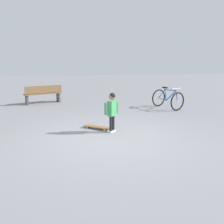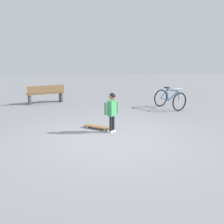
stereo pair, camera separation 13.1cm
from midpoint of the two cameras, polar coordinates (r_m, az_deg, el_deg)
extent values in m
plane|color=gray|center=(5.63, 0.24, -6.71)|extent=(50.00, 50.00, 0.00)
cylinder|color=black|center=(6.03, 0.32, -2.97)|extent=(0.08, 0.08, 0.42)
cube|color=white|center=(6.11, 0.08, -4.86)|extent=(0.16, 0.16, 0.05)
cylinder|color=black|center=(6.12, 0.91, -2.74)|extent=(0.08, 0.08, 0.42)
cube|color=white|center=(6.20, 0.68, -4.61)|extent=(0.16, 0.16, 0.05)
cube|color=#3F9959|center=(5.98, 0.63, 0.93)|extent=(0.27, 0.27, 0.40)
cylinder|color=#3F9959|center=(5.91, -1.03, 0.80)|extent=(0.06, 0.06, 0.32)
cylinder|color=#3F9959|center=(6.07, 1.93, 1.11)|extent=(0.06, 0.06, 0.32)
sphere|color=#9E7051|center=(5.92, 0.63, 3.92)|extent=(0.17, 0.17, 0.17)
sphere|color=black|center=(5.91, 0.71, 4.05)|extent=(0.16, 0.16, 0.16)
cube|color=olive|center=(6.42, -3.09, -3.64)|extent=(0.75, 0.62, 0.02)
cube|color=#B7B7BC|center=(6.56, -5.19, -3.43)|extent=(0.09, 0.11, 0.02)
cube|color=#B7B7BC|center=(6.29, -0.90, -4.10)|extent=(0.09, 0.11, 0.02)
cylinder|color=beige|center=(6.51, -5.54, -3.79)|extent=(0.06, 0.06, 0.06)
cylinder|color=beige|center=(6.63, -4.84, -3.47)|extent=(0.06, 0.06, 0.06)
cylinder|color=beige|center=(6.23, -1.23, -4.48)|extent=(0.06, 0.06, 0.06)
cylinder|color=beige|center=(6.36, -0.58, -4.12)|extent=(0.06, 0.06, 0.06)
torus|color=black|center=(9.00, 16.88, 2.47)|extent=(0.68, 0.31, 0.71)
torus|color=black|center=(9.70, 12.46, 3.43)|extent=(0.68, 0.31, 0.71)
cylinder|color=#B7B7BC|center=(9.00, 16.88, 2.47)|extent=(0.08, 0.08, 0.06)
cylinder|color=#B7B7BC|center=(9.70, 12.46, 3.43)|extent=(0.08, 0.08, 0.06)
cylinder|color=#2D6BB7|center=(9.20, 15.37, 3.89)|extent=(0.23, 0.50, 0.48)
cylinder|color=#2D6BB7|center=(9.21, 15.23, 5.25)|extent=(0.25, 0.56, 0.06)
cylinder|color=#2D6BB7|center=(9.40, 14.09, 4.21)|extent=(0.09, 0.14, 0.48)
cylinder|color=#2D6BB7|center=(9.55, 13.33, 3.10)|extent=(0.19, 0.41, 0.08)
cylinder|color=#2D6BB7|center=(9.56, 13.19, 4.41)|extent=(0.16, 0.34, 0.40)
cylinder|color=#2D6BB7|center=(9.00, 16.73, 3.77)|extent=(0.08, 0.13, 0.41)
cube|color=black|center=(9.40, 13.97, 5.90)|extent=(0.17, 0.24, 0.05)
cylinder|color=#B7B7BC|center=(8.99, 16.61, 5.58)|extent=(0.44, 0.19, 0.02)
cube|color=brown|center=(10.69, -15.96, 4.54)|extent=(1.65, 0.99, 0.05)
cube|color=brown|center=(10.47, -15.75, 5.50)|extent=(1.51, 0.61, 0.32)
cube|color=#4C4C51|center=(10.91, -12.32, 3.60)|extent=(0.20, 0.36, 0.39)
cube|color=#4C4C51|center=(10.58, -19.55, 2.87)|extent=(0.20, 0.36, 0.39)
camera|label=1|loc=(0.07, -89.38, 0.14)|focal=36.62mm
camera|label=2|loc=(0.07, 90.62, -0.14)|focal=36.62mm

